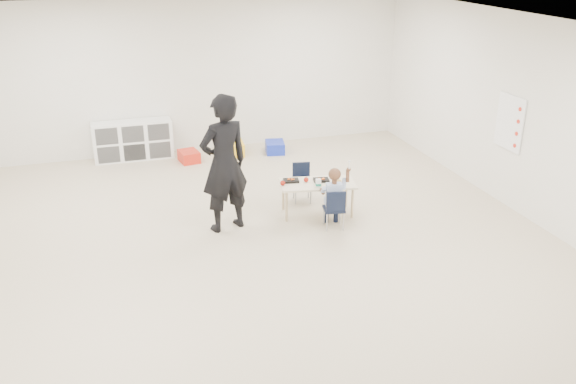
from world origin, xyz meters
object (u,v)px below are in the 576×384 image
object	(u,v)px
table	(317,198)
chair_near	(334,208)
child	(334,197)
adult	(224,164)
cubby_shelf	(133,140)

from	to	relation	value
table	chair_near	distance (m)	0.51
child	chair_near	bearing A→B (deg)	0.00
table	adult	xyz separation A→B (m)	(-1.36, -0.08, 0.70)
table	adult	world-z (taller)	adult
chair_near	cubby_shelf	size ratio (longest dim) A/B	0.42
child	adult	world-z (taller)	adult
table	child	bearing A→B (deg)	-72.87
table	chair_near	size ratio (longest dim) A/B	1.95
chair_near	adult	size ratio (longest dim) A/B	0.31
chair_near	adult	distance (m)	1.62
table	child	xyz separation A→B (m)	(0.06, -0.51, 0.21)
table	adult	distance (m)	1.53
chair_near	cubby_shelf	world-z (taller)	cubby_shelf
cubby_shelf	adult	distance (m)	3.55
chair_near	adult	xyz separation A→B (m)	(-1.42, 0.43, 0.66)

